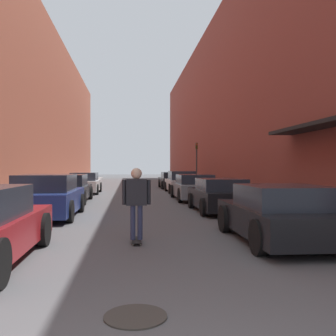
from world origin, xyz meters
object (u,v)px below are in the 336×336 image
skateboarder (136,197)px  parked_car_right_2 (194,187)px  parked_car_left_3 (85,183)px  parked_car_right_0 (281,214)px  parked_car_right_1 (220,196)px  manhole_cover (135,316)px  parked_car_left_1 (47,197)px  parked_car_left_2 (69,189)px  parked_car_right_3 (181,182)px  parked_car_right_4 (172,180)px  traffic_light (197,160)px

skateboarder → parked_car_right_2: bearing=73.4°
parked_car_left_3 → parked_car_right_0: (6.05, -15.63, -0.01)m
parked_car_right_1 → skateboarder: 6.20m
manhole_cover → skateboarder: bearing=88.7°
parked_car_right_1 → manhole_cover: parked_car_right_1 is taller
manhole_cover → parked_car_left_1: bearing=107.9°
skateboarder → parked_car_left_3: bearing=100.5°
parked_car_left_2 → parked_car_right_0: 11.59m
parked_car_left_2 → parked_car_left_3: bearing=89.3°
parked_car_left_1 → parked_car_right_3: (5.99, 11.31, -0.02)m
parked_car_left_2 → skateboarder: 10.11m
parked_car_left_1 → skateboarder: bearing=-57.4°
parked_car_left_2 → parked_car_left_3: parked_car_left_2 is taller
parked_car_right_2 → parked_car_right_3: 5.37m
parked_car_right_4 → parked_car_left_2: bearing=-119.3°
parked_car_left_2 → parked_car_right_0: (6.12, -9.84, -0.01)m
parked_car_right_1 → parked_car_right_2: bearing=91.0°
parked_car_left_1 → parked_car_right_3: bearing=62.1°
parked_car_right_4 → manhole_cover: (-3.24, -24.49, -0.59)m
skateboarder → manhole_cover: (-0.09, -4.00, -0.99)m
parked_car_left_3 → parked_car_right_2: size_ratio=0.87×
parked_car_left_3 → manhole_cover: size_ratio=5.80×
parked_car_right_3 → manhole_cover: size_ratio=5.65×
parked_car_left_2 → traffic_light: size_ratio=1.44×
skateboarder → traffic_light: 19.56m
parked_car_left_1 → parked_car_left_3: bearing=90.4°
parked_car_left_2 → manhole_cover: parked_car_left_2 is taller
manhole_cover → parked_car_right_2: bearing=77.5°
parked_car_right_1 → traffic_light: bearing=83.2°
parked_car_right_3 → skateboarder: skateboarder is taller
parked_car_left_3 → parked_car_right_3: 6.07m
traffic_light → parked_car_left_1: bearing=-117.5°
parked_car_right_2 → parked_car_right_3: bearing=88.7°
manhole_cover → parked_car_right_1: bearing=70.8°
parked_car_left_3 → parked_car_right_3: parked_car_right_3 is taller
parked_car_left_1 → parked_car_right_1: parked_car_left_1 is taller
parked_car_right_4 → manhole_cover: parked_car_right_4 is taller
parked_car_left_1 → parked_car_right_0: size_ratio=1.03×
traffic_light → parked_car_right_0: bearing=-94.8°
skateboarder → traffic_light: traffic_light is taller
parked_car_left_3 → manhole_cover: parked_car_left_3 is taller
parked_car_right_3 → parked_car_left_2: bearing=-135.5°
parked_car_left_2 → parked_car_right_1: 7.49m
parked_car_right_4 → parked_car_right_2: bearing=-90.4°
skateboarder → manhole_cover: 4.12m
parked_car_left_1 → parked_car_right_2: size_ratio=0.90×
parked_car_left_1 → traffic_light: bearing=62.5°
parked_car_left_2 → parked_car_right_2: parked_car_left_2 is taller
parked_car_left_1 → parked_car_right_4: 17.17m
parked_car_right_0 → parked_car_right_1: size_ratio=1.03×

